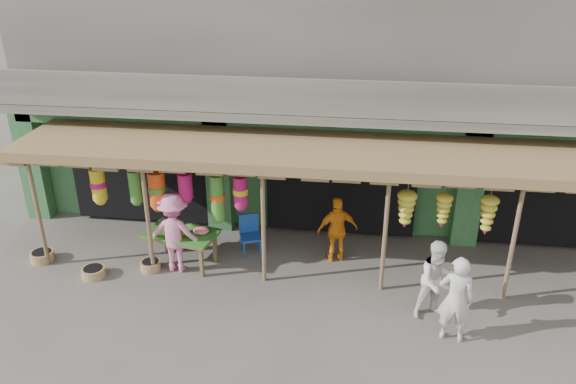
# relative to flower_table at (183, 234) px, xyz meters

# --- Properties ---
(ground) EXTENTS (80.00, 80.00, 0.00)m
(ground) POSITION_rel_flower_table_xyz_m (3.42, -0.26, -0.76)
(ground) COLOR #514C47
(ground) RESTS_ON ground
(building) EXTENTS (16.40, 6.80, 7.00)m
(building) POSITION_rel_flower_table_xyz_m (3.42, 4.61, 2.61)
(building) COLOR gray
(building) RESTS_ON ground
(awning) EXTENTS (14.00, 2.70, 2.79)m
(awning) POSITION_rel_flower_table_xyz_m (3.28, 0.54, 1.82)
(awning) COLOR brown
(awning) RESTS_ON ground
(flower_table) EXTENTS (1.73, 1.24, 0.94)m
(flower_table) POSITION_rel_flower_table_xyz_m (0.00, 0.00, 0.00)
(flower_table) COLOR brown
(flower_table) RESTS_ON ground
(blue_chair) EXTENTS (0.59, 0.59, 0.95)m
(blue_chair) POSITION_rel_flower_table_xyz_m (1.39, 0.67, -0.23)
(blue_chair) COLOR #164094
(blue_chair) RESTS_ON ground
(basket_left) EXTENTS (0.56, 0.56, 0.22)m
(basket_left) POSITION_rel_flower_table_xyz_m (-3.29, -0.33, -0.65)
(basket_left) COLOR #946743
(basket_left) RESTS_ON ground
(basket_mid) EXTENTS (0.65, 0.65, 0.20)m
(basket_mid) POSITION_rel_flower_table_xyz_m (-1.83, -0.79, -0.66)
(basket_mid) COLOR #8C5D3E
(basket_mid) RESTS_ON ground
(basket_right) EXTENTS (0.46, 0.46, 0.21)m
(basket_right) POSITION_rel_flower_table_xyz_m (-0.68, -0.37, -0.66)
(basket_right) COLOR #A0724A
(basket_right) RESTS_ON ground
(person_front) EXTENTS (0.69, 0.51, 1.74)m
(person_front) POSITION_rel_flower_table_xyz_m (5.68, -1.89, 0.11)
(person_front) COLOR beige
(person_front) RESTS_ON ground
(person_right) EXTENTS (0.97, 0.86, 1.65)m
(person_right) POSITION_rel_flower_table_xyz_m (5.42, -1.24, 0.06)
(person_right) COLOR silver
(person_right) RESTS_ON ground
(person_vendor) EXTENTS (1.00, 0.65, 1.58)m
(person_vendor) POSITION_rel_flower_table_xyz_m (3.42, 0.59, 0.03)
(person_vendor) COLOR orange
(person_vendor) RESTS_ON ground
(person_shopper) EXTENTS (1.22, 0.73, 1.85)m
(person_shopper) POSITION_rel_flower_table_xyz_m (-0.08, -0.28, 0.17)
(person_shopper) COLOR pink
(person_shopper) RESTS_ON ground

